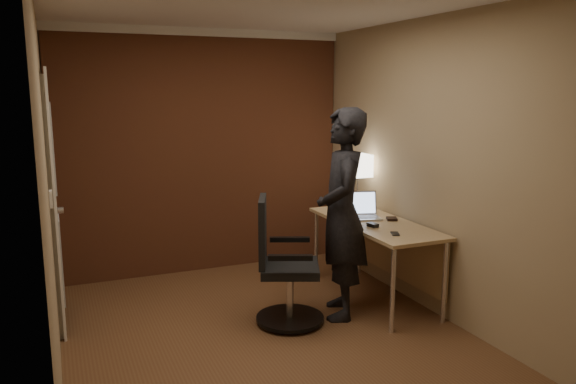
{
  "coord_description": "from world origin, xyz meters",
  "views": [
    {
      "loc": [
        -1.46,
        -3.72,
        1.91
      ],
      "look_at": [
        0.35,
        0.55,
        1.05
      ],
      "focal_mm": 35.0,
      "sensor_mm": 36.0,
      "label": 1
    }
  ],
  "objects_px": {
    "desk_lamp": "(358,166)",
    "mouse": "(373,225)",
    "wallet": "(392,219)",
    "office_chair": "(282,270)",
    "laptop": "(361,210)",
    "person": "(342,214)",
    "desk": "(381,234)",
    "phone": "(395,234)"
  },
  "relations": [
    {
      "from": "person",
      "to": "mouse",
      "type": "bearing_deg",
      "value": 119.36
    },
    {
      "from": "desk_lamp",
      "to": "desk",
      "type": "bearing_deg",
      "value": -97.8
    },
    {
      "from": "mouse",
      "to": "office_chair",
      "type": "relative_size",
      "value": 0.1
    },
    {
      "from": "laptop",
      "to": "person",
      "type": "bearing_deg",
      "value": -135.92
    },
    {
      "from": "laptop",
      "to": "office_chair",
      "type": "xyz_separation_m",
      "value": [
        -0.94,
        -0.37,
        -0.34
      ]
    },
    {
      "from": "laptop",
      "to": "office_chair",
      "type": "bearing_deg",
      "value": -158.36
    },
    {
      "from": "mouse",
      "to": "desk_lamp",
      "type": "bearing_deg",
      "value": 58.73
    },
    {
      "from": "wallet",
      "to": "laptop",
      "type": "bearing_deg",
      "value": 134.44
    },
    {
      "from": "phone",
      "to": "office_chair",
      "type": "height_order",
      "value": "office_chair"
    },
    {
      "from": "laptop",
      "to": "mouse",
      "type": "bearing_deg",
      "value": -103.68
    },
    {
      "from": "mouse",
      "to": "office_chair",
      "type": "distance_m",
      "value": 0.9
    },
    {
      "from": "desk",
      "to": "mouse",
      "type": "xyz_separation_m",
      "value": [
        -0.2,
        -0.17,
        0.14
      ]
    },
    {
      "from": "desk_lamp",
      "to": "office_chair",
      "type": "distance_m",
      "value": 1.53
    },
    {
      "from": "desk",
      "to": "desk_lamp",
      "type": "xyz_separation_m",
      "value": [
        0.08,
        0.59,
        0.55
      ]
    },
    {
      "from": "desk_lamp",
      "to": "mouse",
      "type": "distance_m",
      "value": 0.9
    },
    {
      "from": "phone",
      "to": "person",
      "type": "bearing_deg",
      "value": 169.09
    },
    {
      "from": "laptop",
      "to": "office_chair",
      "type": "height_order",
      "value": "office_chair"
    },
    {
      "from": "desk",
      "to": "person",
      "type": "height_order",
      "value": "person"
    },
    {
      "from": "office_chair",
      "to": "person",
      "type": "distance_m",
      "value": 0.68
    },
    {
      "from": "phone",
      "to": "office_chair",
      "type": "distance_m",
      "value": 0.97
    },
    {
      "from": "desk_lamp",
      "to": "wallet",
      "type": "bearing_deg",
      "value": -88.69
    },
    {
      "from": "office_chair",
      "to": "laptop",
      "type": "bearing_deg",
      "value": 21.64
    },
    {
      "from": "laptop",
      "to": "office_chair",
      "type": "relative_size",
      "value": 0.37
    },
    {
      "from": "desk_lamp",
      "to": "office_chair",
      "type": "bearing_deg",
      "value": -145.92
    },
    {
      "from": "desk",
      "to": "mouse",
      "type": "bearing_deg",
      "value": -139.91
    },
    {
      "from": "laptop",
      "to": "office_chair",
      "type": "distance_m",
      "value": 1.07
    },
    {
      "from": "desk",
      "to": "laptop",
      "type": "xyz_separation_m",
      "value": [
        -0.11,
        0.19,
        0.19
      ]
    },
    {
      "from": "laptop",
      "to": "wallet",
      "type": "height_order",
      "value": "laptop"
    },
    {
      "from": "desk_lamp",
      "to": "mouse",
      "type": "xyz_separation_m",
      "value": [
        -0.28,
        -0.75,
        -0.4
      ]
    },
    {
      "from": "laptop",
      "to": "mouse",
      "type": "height_order",
      "value": "laptop"
    },
    {
      "from": "mouse",
      "to": "desk",
      "type": "bearing_deg",
      "value": 29.13
    },
    {
      "from": "mouse",
      "to": "wallet",
      "type": "distance_m",
      "value": 0.33
    },
    {
      "from": "wallet",
      "to": "person",
      "type": "height_order",
      "value": "person"
    },
    {
      "from": "mouse",
      "to": "person",
      "type": "bearing_deg",
      "value": 175.84
    },
    {
      "from": "laptop",
      "to": "phone",
      "type": "bearing_deg",
      "value": -94.48
    },
    {
      "from": "desk",
      "to": "phone",
      "type": "xyz_separation_m",
      "value": [
        -0.16,
        -0.46,
        0.13
      ]
    },
    {
      "from": "laptop",
      "to": "desk_lamp",
      "type": "bearing_deg",
      "value": 64.07
    },
    {
      "from": "wallet",
      "to": "person",
      "type": "xyz_separation_m",
      "value": [
        -0.62,
        -0.19,
        0.14
      ]
    },
    {
      "from": "phone",
      "to": "wallet",
      "type": "xyz_separation_m",
      "value": [
        0.26,
        0.44,
        0.01
      ]
    },
    {
      "from": "wallet",
      "to": "person",
      "type": "distance_m",
      "value": 0.66
    },
    {
      "from": "laptop",
      "to": "mouse",
      "type": "distance_m",
      "value": 0.37
    },
    {
      "from": "laptop",
      "to": "person",
      "type": "xyz_separation_m",
      "value": [
        -0.41,
        -0.4,
        0.09
      ]
    }
  ]
}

